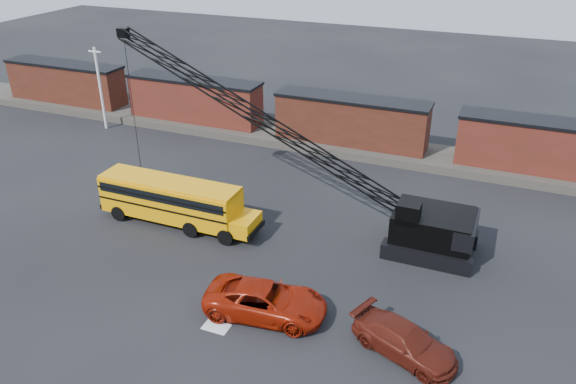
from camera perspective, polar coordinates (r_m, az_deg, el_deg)
name	(u,v)px	position (r m, az deg, el deg)	size (l,w,h in m)	color
ground	(242,283)	(33.43, -4.72, -9.16)	(160.00, 160.00, 0.00)	black
gravel_berm	(350,145)	(51.35, 6.32, 4.72)	(120.00, 5.00, 0.70)	#4C463E
boxcar_west_far	(66,82)	(66.24, -21.59, 10.34)	(13.70, 3.10, 4.17)	#4C1F15
boxcar_west_near	(195,99)	(56.68, -9.44, 9.27)	(13.70, 3.10, 4.17)	#451D13
boxcar_mid	(351,120)	(50.49, 6.46, 7.26)	(13.70, 3.10, 4.17)	#4C1F15
boxcar_east_near	(546,146)	(48.98, 24.73, 4.24)	(13.70, 3.10, 4.17)	#451D13
utility_pole	(100,87)	(57.79, -18.54, 10.03)	(1.40, 0.24, 8.00)	silver
snow_patch	(216,327)	(30.49, -7.30, -13.43)	(1.40, 0.90, 0.02)	silver
school_bus	(175,200)	(39.05, -11.43, -0.83)	(11.65, 2.65, 3.19)	orange
red_pickup	(266,301)	(30.52, -2.26, -10.96)	(3.03, 6.56, 1.82)	#931807
maroon_suv	(404,341)	(28.85, 11.75, -14.58)	(2.22, 5.47, 1.59)	#50170E
crawler_crane	(276,129)	(36.37, -1.27, 6.46)	(24.34, 4.20, 12.81)	black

